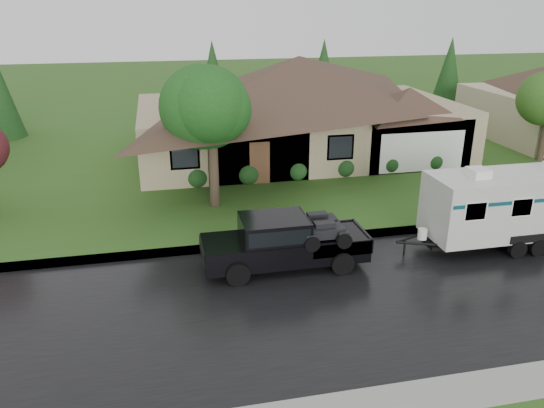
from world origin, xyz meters
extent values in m
plane|color=#2F551A|center=(0.00, 0.00, 0.00)|extent=(140.00, 140.00, 0.00)
cube|color=black|center=(0.00, -2.00, 0.01)|extent=(140.00, 8.00, 0.01)
cube|color=gray|center=(0.00, 2.25, 0.07)|extent=(140.00, 0.50, 0.15)
cube|color=#2F551A|center=(0.00, 15.00, 0.07)|extent=(140.00, 26.00, 0.15)
cube|color=gray|center=(2.00, 14.00, 1.65)|extent=(18.00, 10.00, 3.00)
pyramid|color=#3A2720|center=(2.00, 14.00, 5.75)|extent=(19.44, 10.80, 2.60)
cube|color=gray|center=(7.40, 11.00, 1.50)|extent=(5.76, 4.00, 2.70)
cylinder|color=#382B1E|center=(-3.76, 6.42, 1.53)|extent=(0.42, 0.42, 2.76)
sphere|color=#205B1D|center=(-3.76, 6.42, 4.55)|extent=(3.81, 3.81, 3.81)
cylinder|color=#382B1E|center=(15.07, 9.64, 1.28)|extent=(0.37, 0.37, 2.26)
sphere|color=#143814|center=(-4.30, 9.30, 0.65)|extent=(1.00, 1.00, 1.00)
sphere|color=#143814|center=(-1.78, 9.30, 0.65)|extent=(1.00, 1.00, 1.00)
sphere|color=#143814|center=(0.74, 9.30, 0.65)|extent=(1.00, 1.00, 1.00)
sphere|color=#143814|center=(3.26, 9.30, 0.65)|extent=(1.00, 1.00, 1.00)
sphere|color=#143814|center=(5.78, 9.30, 0.65)|extent=(1.00, 1.00, 1.00)
sphere|color=#143814|center=(8.30, 9.30, 0.65)|extent=(1.00, 1.00, 1.00)
cube|color=black|center=(-2.03, 0.42, 0.73)|extent=(5.58, 1.86, 0.80)
cube|color=black|center=(-4.08, 0.42, 0.98)|extent=(1.49, 1.81, 0.33)
cube|color=black|center=(-2.40, 0.42, 1.44)|extent=(2.23, 1.75, 0.84)
cube|color=black|center=(-2.40, 0.42, 1.49)|extent=(2.05, 1.79, 0.51)
cube|color=black|center=(-0.26, 0.42, 0.91)|extent=(2.05, 1.77, 0.06)
cylinder|color=black|center=(-3.80, -0.49, 0.39)|extent=(0.78, 0.30, 0.78)
cylinder|color=black|center=(-3.80, 1.34, 0.39)|extent=(0.78, 0.30, 0.78)
cylinder|color=black|center=(-0.26, -0.49, 0.39)|extent=(0.78, 0.30, 0.78)
cylinder|color=black|center=(-0.26, 1.34, 0.39)|extent=(0.78, 0.30, 0.78)
cube|color=silver|center=(6.67, 0.42, 1.65)|extent=(6.51, 2.23, 2.28)
cube|color=black|center=(6.67, 0.42, 0.37)|extent=(6.89, 1.12, 0.13)
cube|color=#0A3F4C|center=(6.67, 0.42, 2.15)|extent=(6.38, 2.25, 0.13)
cube|color=white|center=(4.99, 0.42, 2.94)|extent=(0.65, 0.74, 0.30)
cylinder|color=black|center=(6.25, -0.67, 0.33)|extent=(0.65, 0.22, 0.65)
cylinder|color=black|center=(6.25, 1.52, 0.33)|extent=(0.65, 0.22, 0.65)
cylinder|color=black|center=(7.09, -0.67, 0.33)|extent=(0.65, 0.22, 0.65)
cylinder|color=black|center=(7.09, 1.52, 0.33)|extent=(0.65, 0.22, 0.65)
camera|label=1|loc=(-5.92, -15.50, 8.61)|focal=35.00mm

